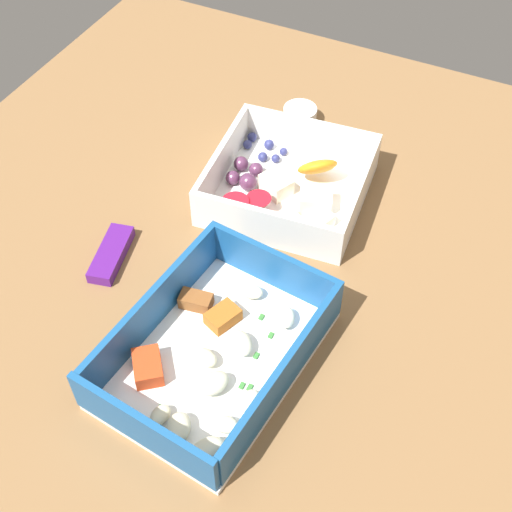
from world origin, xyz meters
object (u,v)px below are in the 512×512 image
object	(u,v)px
fruit_bowl	(286,186)
candy_bar	(111,254)
paper_cup_liner	(300,115)
pasta_container	(214,353)

from	to	relation	value
fruit_bowl	candy_bar	bearing A→B (deg)	142.18
fruit_bowl	candy_bar	xyz separation A→B (cm)	(-15.28, 11.86, -0.95)
fruit_bowl	paper_cup_liner	distance (cm)	12.92
candy_bar	pasta_container	bearing A→B (deg)	-112.90
pasta_container	paper_cup_liner	distance (cm)	34.56
pasta_container	paper_cup_liner	bearing A→B (deg)	17.45
pasta_container	paper_cup_liner	world-z (taller)	pasta_container
pasta_container	candy_bar	size ratio (longest dim) A/B	3.03
pasta_container	candy_bar	bearing A→B (deg)	73.39
pasta_container	candy_bar	xyz separation A→B (cm)	(6.26, 14.82, -0.98)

